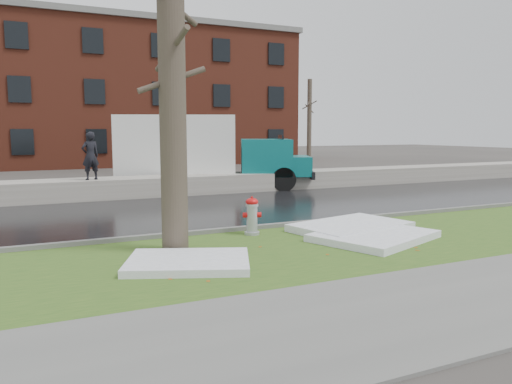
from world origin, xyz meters
name	(u,v)px	position (x,y,z in m)	size (l,w,h in m)	color
ground	(251,241)	(0.00, 0.00, 0.00)	(120.00, 120.00, 0.00)	#47423D
verge	(276,252)	(0.00, -1.25, 0.02)	(60.00, 4.50, 0.04)	#2A4D19
sidewalk	(400,311)	(0.00, -5.00, 0.03)	(60.00, 3.00, 0.05)	slate
road	(191,211)	(0.00, 4.50, 0.01)	(60.00, 7.00, 0.03)	black
parking_lot	(135,185)	(0.00, 13.00, 0.01)	(60.00, 9.00, 0.03)	slate
curb	(234,230)	(0.00, 1.00, 0.07)	(60.00, 0.15, 0.14)	slate
snowbank	(157,186)	(0.00, 8.70, 0.38)	(60.00, 1.60, 0.75)	#A49F96
brick_building	(114,98)	(2.00, 30.00, 5.00)	(26.00, 12.00, 10.00)	maroon
bg_tree_right	(309,120)	(16.00, 24.00, 3.33)	(1.40, 1.62, 6.50)	brown
fire_hydrant	(252,214)	(0.24, 0.45, 0.53)	(0.46, 0.42, 0.92)	#ABAFB4
tree	(172,83)	(-1.87, -0.38, 3.43)	(1.39, 1.67, 6.72)	brown
box_truck	(201,150)	(2.25, 10.07, 1.66)	(9.29, 5.04, 3.14)	black
worker	(90,156)	(-2.44, 8.41, 1.61)	(0.62, 0.41, 1.71)	black
snow_patch_near	(374,236)	(2.53, -1.22, 0.12)	(2.60, 2.00, 0.16)	white
snow_patch_far	(188,262)	(-1.97, -1.57, 0.11)	(2.20, 1.60, 0.14)	white
snow_patch_side	(351,227)	(2.67, -0.14, 0.13)	(2.80, 1.80, 0.18)	white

